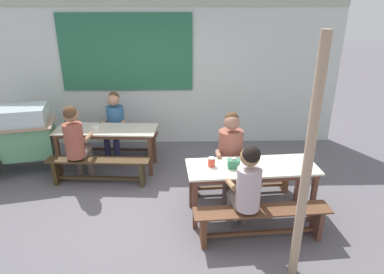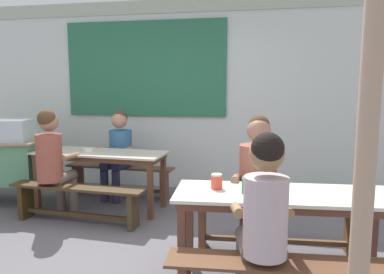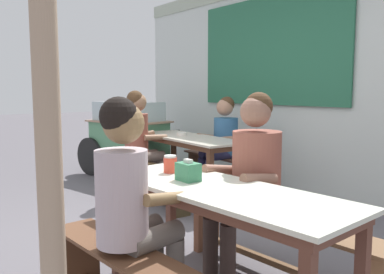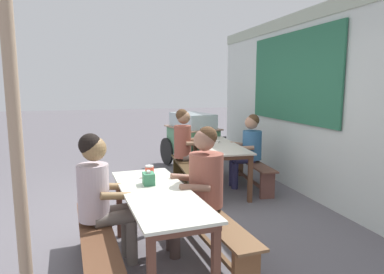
# 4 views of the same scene
# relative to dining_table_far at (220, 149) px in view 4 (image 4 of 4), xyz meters

# --- Properties ---
(ground_plane) EXTENTS (40.00, 40.00, 0.00)m
(ground_plane) POSITION_rel_dining_table_far_xyz_m (0.87, -1.27, -0.66)
(ground_plane) COLOR #605C62
(backdrop_wall) EXTENTS (7.00, 0.23, 2.86)m
(backdrop_wall) POSITION_rel_dining_table_far_xyz_m (0.85, 1.21, 0.84)
(backdrop_wall) COLOR silver
(backdrop_wall) RESTS_ON ground_plane
(dining_table_far) EXTENTS (1.75, 0.70, 0.74)m
(dining_table_far) POSITION_rel_dining_table_far_xyz_m (0.00, 0.00, 0.00)
(dining_table_far) COLOR beige
(dining_table_far) RESTS_ON ground_plane
(dining_table_near) EXTENTS (1.77, 0.75, 0.74)m
(dining_table_near) POSITION_rel_dining_table_far_xyz_m (2.23, -1.43, 0.00)
(dining_table_near) COLOR silver
(dining_table_near) RESTS_ON ground_plane
(bench_far_back) EXTENTS (1.61, 0.36, 0.44)m
(bench_far_back) POSITION_rel_dining_table_far_xyz_m (0.03, 0.56, -0.37)
(bench_far_back) COLOR brown
(bench_far_back) RESTS_ON ground_plane
(bench_far_front) EXTENTS (1.64, 0.35, 0.44)m
(bench_far_front) POSITION_rel_dining_table_far_xyz_m (-0.03, -0.56, -0.36)
(bench_far_front) COLOR #402F1A
(bench_far_front) RESTS_ON ground_plane
(bench_near_back) EXTENTS (1.65, 0.40, 0.44)m
(bench_near_back) POSITION_rel_dining_table_far_xyz_m (2.19, -0.88, -0.37)
(bench_near_back) COLOR brown
(bench_near_back) RESTS_ON ground_plane
(bench_near_front) EXTENTS (1.69, 0.41, 0.44)m
(bench_near_front) POSITION_rel_dining_table_far_xyz_m (2.27, -1.99, -0.38)
(bench_near_front) COLOR brown
(bench_near_front) RESTS_ON ground_plane
(food_cart) EXTENTS (1.69, 1.04, 1.14)m
(food_cart) POSITION_rel_dining_table_far_xyz_m (-1.51, -0.06, 0.02)
(food_cart) COLOR #57946A
(food_cart) RESTS_ON ground_plane
(person_near_front) EXTENTS (0.45, 0.54, 1.29)m
(person_near_front) POSITION_rel_dining_table_far_xyz_m (2.07, -1.94, 0.08)
(person_near_front) COLOR #6A6059
(person_near_front) RESTS_ON ground_plane
(person_left_back_turned) EXTENTS (0.42, 0.52, 1.32)m
(person_left_back_turned) POSITION_rel_dining_table_far_xyz_m (-0.37, -0.48, 0.09)
(person_left_back_turned) COLOR #6B5A52
(person_left_back_turned) RESTS_ON ground_plane
(person_center_facing) EXTENTS (0.46, 0.53, 1.24)m
(person_center_facing) POSITION_rel_dining_table_far_xyz_m (0.05, 0.50, 0.05)
(person_center_facing) COLOR #2C2B52
(person_center_facing) RESTS_ON ground_plane
(person_right_near_table) EXTENTS (0.47, 0.59, 1.31)m
(person_right_near_table) POSITION_rel_dining_table_far_xyz_m (2.02, -0.95, 0.08)
(person_right_near_table) COLOR #443430
(person_right_near_table) RESTS_ON ground_plane
(tissue_box) EXTENTS (0.15, 0.11, 0.14)m
(tissue_box) POSITION_rel_dining_table_far_xyz_m (1.98, -1.48, 0.14)
(tissue_box) COLOR #377E56
(tissue_box) RESTS_ON dining_table_near
(condiment_jar) EXTENTS (0.09, 0.09, 0.12)m
(condiment_jar) POSITION_rel_dining_table_far_xyz_m (1.69, -1.42, 0.14)
(condiment_jar) COLOR #E14530
(condiment_jar) RESTS_ON dining_table_near
(soup_bowl) EXTENTS (0.13, 0.13, 0.04)m
(soup_bowl) POSITION_rel_dining_table_far_xyz_m (-0.17, 0.00, 0.10)
(soup_bowl) COLOR silver
(soup_bowl) RESTS_ON dining_table_far
(wooden_support_post) EXTENTS (0.10, 0.10, 2.58)m
(wooden_support_post) POSITION_rel_dining_table_far_xyz_m (2.53, -2.53, 0.62)
(wooden_support_post) COLOR tan
(wooden_support_post) RESTS_ON ground_plane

